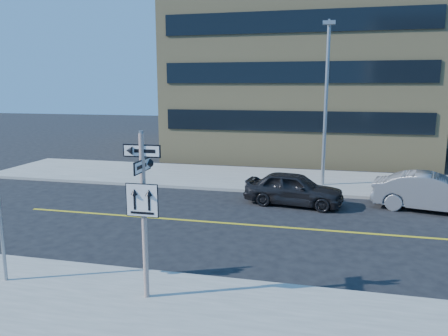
% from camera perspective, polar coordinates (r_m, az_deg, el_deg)
% --- Properties ---
extents(ground, '(120.00, 120.00, 0.00)m').
position_cam_1_polar(ground, '(13.45, -5.72, -12.18)').
color(ground, black).
rests_on(ground, ground).
extents(sign_pole, '(0.92, 0.92, 4.06)m').
position_cam_1_polar(sign_pole, '(10.43, -10.47, -4.95)').
color(sign_pole, white).
rests_on(sign_pole, near_sidewalk).
extents(parked_car_a, '(2.35, 4.52, 1.47)m').
position_cam_1_polar(parked_car_a, '(19.53, 9.09, -2.67)').
color(parked_car_a, black).
rests_on(parked_car_a, ground).
extents(parked_car_b, '(2.68, 5.04, 1.58)m').
position_cam_1_polar(parked_car_b, '(20.34, 25.58, -2.91)').
color(parked_car_b, slate).
rests_on(parked_car_b, ground).
extents(streetlight_a, '(0.55, 2.25, 8.00)m').
position_cam_1_polar(streetlight_a, '(22.45, 13.20, 9.28)').
color(streetlight_a, gray).
rests_on(streetlight_a, far_sidewalk).
extents(building_brick, '(18.00, 18.00, 18.00)m').
position_cam_1_polar(building_brick, '(36.94, 10.40, 16.46)').
color(building_brick, tan).
rests_on(building_brick, ground).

